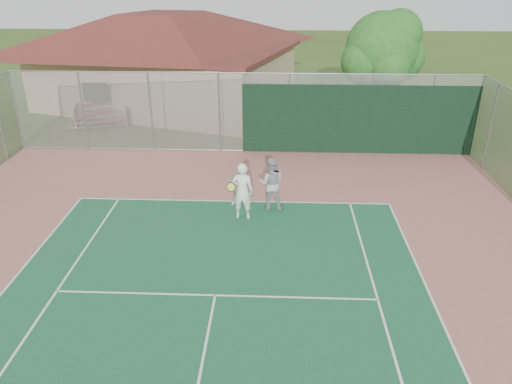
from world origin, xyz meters
TOP-DOWN VIEW (x-y plane):
  - back_fence at (2.11, 16.98)m, footprint 20.08×0.11m
  - clubhouse at (-4.99, 24.96)m, footprint 16.44×13.35m
  - bleachers at (-7.54, 20.61)m, footprint 3.11×2.21m
  - tree at (6.58, 20.85)m, footprint 4.15×3.93m
  - player_white_front at (0.41, 10.66)m, footprint 0.89×0.71m
  - player_grey_back at (1.34, 11.44)m, footprint 0.96×0.79m

SIDE VIEW (x-z plane):
  - bleachers at x=-7.54m, z-range 0.03..1.07m
  - player_grey_back at x=1.34m, z-range 0.00..1.85m
  - player_white_front at x=0.41m, z-range 0.00..1.94m
  - back_fence at x=2.11m, z-range -0.09..3.43m
  - clubhouse at x=-4.99m, z-range 0.05..6.20m
  - tree at x=6.58m, z-range 0.91..6.70m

